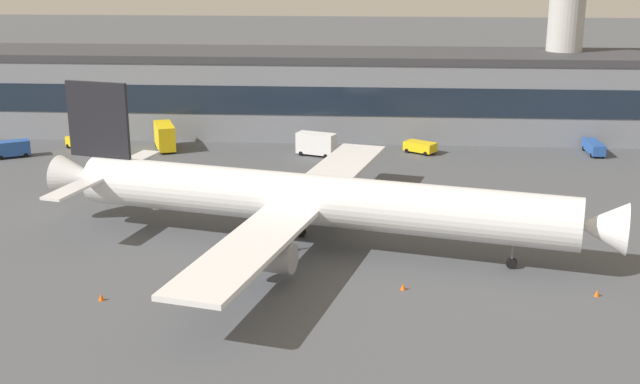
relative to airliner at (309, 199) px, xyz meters
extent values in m
plane|color=#4C4F54|center=(-5.02, -2.93, -5.29)|extent=(600.00, 600.00, 0.00)
cube|color=gray|center=(-5.02, 56.25, 1.17)|extent=(145.23, 16.38, 12.92)
cube|color=#38383D|center=(-5.02, 56.25, 8.23)|extent=(148.14, 16.71, 1.20)
cube|color=#192333|center=(-5.02, 48.01, 1.82)|extent=(142.33, 0.16, 4.65)
cylinder|color=white|center=(0.90, -0.22, 0.02)|extent=(54.21, 18.28, 5.44)
cone|color=white|center=(28.94, -7.11, 0.02)|extent=(5.99, 6.19, 5.17)
cone|color=white|center=(-27.41, 6.73, 0.02)|extent=(6.98, 6.19, 4.90)
cube|color=black|center=(-24.59, 6.04, 7.09)|extent=(7.52, 2.30, 8.71)
cube|color=white|center=(-22.67, 11.73, 0.84)|extent=(4.67, 10.09, 0.30)
cube|color=white|center=(-25.53, 0.10, 0.84)|extent=(4.67, 10.09, 0.30)
cube|color=white|center=(2.53, 14.80, -0.53)|extent=(11.67, 25.24, 0.50)
cube|color=white|center=(-4.62, -14.29, -0.53)|extent=(11.67, 25.24, 0.50)
cylinder|color=#99999E|center=(2.62, 10.99, -2.42)|extent=(5.07, 3.98, 2.99)
cylinder|color=#99999E|center=(-2.77, -10.96, -2.42)|extent=(5.07, 3.98, 2.99)
cylinder|color=black|center=(21.00, -5.16, -4.74)|extent=(1.19, 0.75, 1.10)
cylinder|color=slate|center=(21.00, -5.16, -3.17)|extent=(0.24, 0.24, 2.58)
cylinder|color=black|center=(-1.16, 2.81, -4.74)|extent=(1.19, 0.75, 1.10)
cylinder|color=slate|center=(-1.16, 2.81, -3.17)|extent=(0.24, 0.24, 2.58)
cylinder|color=black|center=(-2.33, -1.95, -4.74)|extent=(1.19, 0.75, 1.10)
cylinder|color=slate|center=(-2.33, -1.95, -3.17)|extent=(0.24, 0.24, 2.58)
cylinder|color=#B7B7B2|center=(38.62, 59.52, 8.02)|extent=(5.98, 5.98, 26.62)
cube|color=yellow|center=(14.02, 42.82, -4.24)|extent=(5.44, 4.80, 1.40)
cube|color=black|center=(15.13, 42.10, -3.96)|extent=(2.71, 2.92, 0.35)
cylinder|color=black|center=(16.07, 42.88, -4.94)|extent=(0.75, 0.63, 0.70)
cylinder|color=black|center=(14.79, 40.92, -4.94)|extent=(0.75, 0.63, 0.70)
cylinder|color=black|center=(13.25, 44.72, -4.94)|extent=(0.75, 0.63, 0.70)
cylinder|color=black|center=(11.98, 42.76, -4.94)|extent=(0.75, 0.63, 0.70)
cube|color=#2651A5|center=(-48.84, 35.78, -3.84)|extent=(5.60, 4.54, 2.20)
cube|color=black|center=(-47.61, 36.51, -3.40)|extent=(2.60, 2.67, 0.55)
cylinder|color=black|center=(-47.78, 37.56, -4.94)|extent=(0.76, 0.61, 0.70)
cylinder|color=black|center=(-46.77, 35.85, -4.94)|extent=(0.76, 0.61, 0.70)
cylinder|color=black|center=(-49.91, 34.00, -4.94)|extent=(0.76, 0.61, 0.70)
cube|color=yellow|center=(-26.55, 42.24, -3.04)|extent=(4.98, 7.65, 3.80)
cube|color=black|center=(-25.85, 40.39, -2.28)|extent=(3.13, 3.20, 0.95)
cylinder|color=black|center=(-24.57, 40.30, -4.94)|extent=(0.53, 0.76, 0.70)
cylinder|color=black|center=(-26.75, 39.47, -4.94)|extent=(0.53, 0.76, 0.70)
cylinder|color=black|center=(-26.35, 45.01, -4.94)|extent=(0.53, 0.76, 0.70)
cylinder|color=black|center=(-28.54, 44.18, -4.94)|extent=(0.53, 0.76, 0.70)
cube|color=gray|center=(-35.62, 36.25, -4.19)|extent=(3.46, 4.79, 1.50)
cube|color=black|center=(-36.09, 37.37, -3.89)|extent=(2.21, 2.10, 0.38)
cylinder|color=black|center=(-37.01, 37.34, -4.94)|extent=(0.55, 0.76, 0.70)
cylinder|color=black|center=(-35.43, 38.01, -4.94)|extent=(0.55, 0.76, 0.70)
cylinder|color=black|center=(-35.81, 34.50, -4.94)|extent=(0.55, 0.76, 0.70)
cylinder|color=black|center=(-34.24, 35.17, -4.94)|extent=(0.55, 0.76, 0.70)
cube|color=yellow|center=(-40.88, 42.10, -4.19)|extent=(4.09, 3.73, 1.50)
cube|color=black|center=(-40.08, 41.52, -3.89)|extent=(2.10, 2.23, 0.38)
cylinder|color=black|center=(-39.33, 42.09, -4.94)|extent=(0.74, 0.65, 0.70)
cylinder|color=black|center=(-40.39, 40.63, -4.94)|extent=(0.74, 0.65, 0.70)
cylinder|color=black|center=(-41.37, 43.57, -4.94)|extent=(0.74, 0.65, 0.70)
cylinder|color=black|center=(-42.43, 42.11, -4.94)|extent=(0.74, 0.65, 0.70)
cube|color=white|center=(-2.17, 40.06, -3.34)|extent=(6.46, 4.33, 3.20)
cube|color=black|center=(-3.71, 40.63, -2.70)|extent=(2.74, 2.80, 0.80)
cylinder|color=black|center=(-4.51, 39.78, -4.94)|extent=(0.76, 0.52, 0.70)
cylinder|color=black|center=(-3.76, 41.80, -4.94)|extent=(0.76, 0.52, 0.70)
cylinder|color=black|center=(-0.57, 38.32, -4.94)|extent=(0.76, 0.52, 0.70)
cylinder|color=black|center=(0.18, 40.35, -4.94)|extent=(0.76, 0.52, 0.70)
cube|color=#2651A5|center=(41.07, 43.95, -4.14)|extent=(2.23, 6.47, 1.60)
cube|color=black|center=(41.13, 42.19, -3.82)|extent=(1.92, 2.30, 0.40)
cylinder|color=black|center=(42.05, 41.75, -4.94)|extent=(0.33, 0.71, 0.70)
cylinder|color=black|center=(40.25, 41.68, -4.94)|extent=(0.33, 0.71, 0.70)
cylinder|color=black|center=(41.89, 46.22, -4.94)|extent=(0.33, 0.71, 0.70)
cylinder|color=black|center=(40.09, 46.16, -4.94)|extent=(0.33, 0.71, 0.70)
cone|color=#F2590C|center=(9.88, -11.37, -4.96)|extent=(0.52, 0.52, 0.65)
cone|color=#F2590C|center=(27.92, -11.66, -4.97)|extent=(0.50, 0.50, 0.63)
cone|color=#F2590C|center=(-18.03, -15.75, -4.95)|extent=(0.55, 0.55, 0.68)
camera|label=1|loc=(6.94, -84.61, 26.33)|focal=46.52mm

